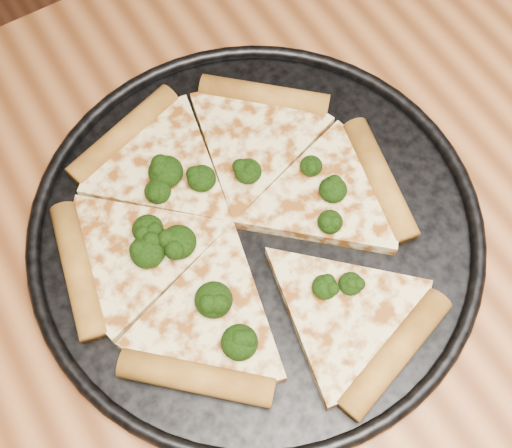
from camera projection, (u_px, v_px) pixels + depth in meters
ground at (316, 435)px, 1.27m from camera, size 4.00×4.00×0.00m
dining_table at (368, 326)px, 0.68m from camera, size 1.20×0.90×0.75m
pizza_pan at (256, 228)px, 0.61m from camera, size 0.40×0.40×0.02m
pizza at (239, 227)px, 0.60m from camera, size 0.32×0.36×0.02m
broccoli_florets at (217, 234)px, 0.59m from camera, size 0.20×0.20×0.02m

